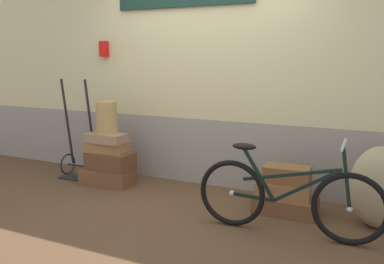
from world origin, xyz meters
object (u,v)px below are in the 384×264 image
at_px(luggage_trolley, 79,155).
at_px(suitcase_4, 285,205).
at_px(suitcase_3, 106,138).
at_px(suitcase_5, 283,189).
at_px(suitcase_1, 110,161).
at_px(bicycle, 287,198).
at_px(suitcase_2, 107,147).
at_px(burlap_sack, 380,187).
at_px(wicker_basket, 107,117).
at_px(suitcase_6, 287,175).
at_px(suitcase_0, 108,177).

bearing_deg(luggage_trolley, suitcase_4, -2.21).
relative_size(suitcase_3, suitcase_5, 0.90).
bearing_deg(suitcase_1, bicycle, -11.24).
distance_m(suitcase_5, bicycle, 0.57).
xyz_separation_m(suitcase_1, suitcase_4, (2.15, -0.02, -0.21)).
distance_m(suitcase_2, burlap_sack, 3.03).
bearing_deg(luggage_trolley, suitcase_3, -12.83).
distance_m(burlap_sack, bicycle, 0.88).
distance_m(suitcase_1, suitcase_4, 2.16).
bearing_deg(suitcase_2, luggage_trolley, 166.69).
height_order(wicker_basket, burlap_sack, wicker_basket).
bearing_deg(bicycle, wicker_basket, 167.25).
xyz_separation_m(suitcase_4, suitcase_6, (-0.00, 0.03, 0.30)).
height_order(luggage_trolley, bicycle, luggage_trolley).
bearing_deg(wicker_basket, suitcase_3, -77.13).
height_order(wicker_basket, luggage_trolley, luggage_trolley).
height_order(suitcase_1, burlap_sack, burlap_sack).
height_order(suitcase_2, suitcase_4, suitcase_2).
xyz_separation_m(suitcase_2, suitcase_4, (2.19, -0.03, -0.38)).
height_order(suitcase_4, suitcase_6, suitcase_6).
bearing_deg(suitcase_5, suitcase_4, -42.98).
relative_size(suitcase_4, wicker_basket, 1.61).
xyz_separation_m(suitcase_5, burlap_sack, (0.87, -0.01, 0.15)).
xyz_separation_m(burlap_sack, bicycle, (-0.71, -0.52, -0.04)).
bearing_deg(luggage_trolley, suitcase_5, -1.71).
height_order(suitcase_1, bicycle, bicycle).
distance_m(suitcase_0, suitcase_5, 2.15).
bearing_deg(suitcase_6, suitcase_4, -92.31).
height_order(suitcase_2, luggage_trolley, luggage_trolley).
bearing_deg(suitcase_6, suitcase_5, -167.03).
bearing_deg(suitcase_4, burlap_sack, -0.44).
distance_m(suitcase_3, wicker_basket, 0.25).
xyz_separation_m(wicker_basket, luggage_trolley, (-0.53, 0.09, -0.53)).
relative_size(suitcase_6, wicker_basket, 1.17).
distance_m(suitcase_3, suitcase_5, 2.16).
bearing_deg(bicycle, suitcase_3, 167.88).
bearing_deg(luggage_trolley, bicycle, -12.25).
distance_m(suitcase_3, luggage_trolley, 0.62).
distance_m(suitcase_2, wicker_basket, 0.37).
height_order(suitcase_4, burlap_sack, burlap_sack).
height_order(suitcase_0, suitcase_1, suitcase_1).
bearing_deg(suitcase_6, luggage_trolley, 176.00).
height_order(luggage_trolley, burlap_sack, luggage_trolley).
xyz_separation_m(luggage_trolley, burlap_sack, (3.54, -0.09, 0.09)).
distance_m(suitcase_5, luggage_trolley, 2.67).
distance_m(suitcase_0, suitcase_1, 0.20).
distance_m(suitcase_6, burlap_sack, 0.84).
relative_size(suitcase_5, luggage_trolley, 0.41).
height_order(suitcase_3, wicker_basket, wicker_basket).
bearing_deg(burlap_sack, suitcase_2, 179.73).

